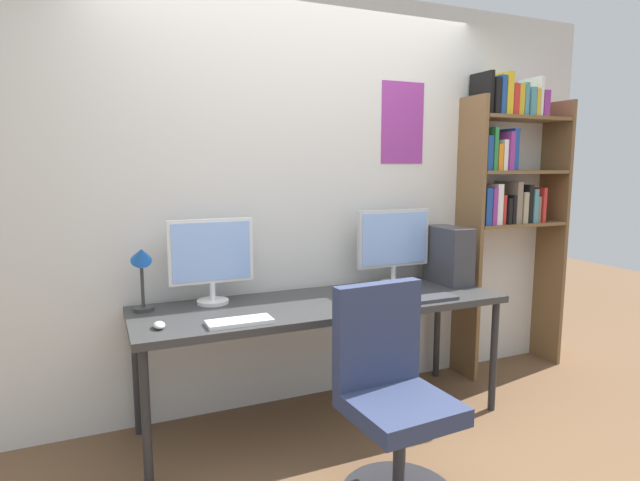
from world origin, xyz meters
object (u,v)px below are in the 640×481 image
Objects in this scene: office_chair at (392,417)px; computer_mouse at (159,325)px; pc_tower at (448,255)px; desk_lamp at (142,266)px; bookshelf at (508,182)px; keyboard_left at (240,322)px; desk at (323,310)px; monitor_right at (394,243)px; monitor_left at (211,257)px; keyboard_right at (427,299)px.

office_chair reaches higher than computer_mouse.
desk_lamp reaches higher than pc_tower.
keyboard_left is at bearing -167.76° from bookshelf.
office_chair is (-1.58, -1.03, -1.00)m from bookshelf.
bookshelf is 2.61m from computer_mouse.
monitor_right is (0.60, 0.21, 0.33)m from desk.
pc_tower is 1.92m from computer_mouse.
monitor_left is at bearing 95.17° from keyboard_left.
keyboard_right is at bearing 0.00° from keyboard_left.
monitor_left is at bearing 46.97° from computer_mouse.
bookshelf is at bearing 12.24° from keyboard_left.
computer_mouse is at bearing -133.03° from monitor_left.
pc_tower is at bearing 42.75° from office_chair.
keyboard_right reaches higher than desk.
computer_mouse is (-1.89, -0.25, -0.17)m from pc_tower.
bookshelf is at bearing 8.39° from desk.
monitor_right is 5.44× the size of computer_mouse.
keyboard_left is 1.12m from keyboard_right.
monitor_right is at bearing 162.56° from pc_tower.
monitor_right reaches higher than desk.
office_chair is 2.69× the size of keyboard_right.
bookshelf is 2.20m from monitor_left.
pc_tower is 1.56m from keyboard_left.
keyboard_right is (1.16, -0.44, -0.26)m from monitor_left.
computer_mouse reaches higher than keyboard_left.
desk_lamp is (-1.58, -0.03, -0.03)m from monitor_right.
monitor_left is 0.52m from keyboard_left.
monitor_right is 1.60m from computer_mouse.
pc_tower is at bearing 12.27° from keyboard_left.
monitor_right is 1.61× the size of keyboard_left.
pc_tower is (1.56, -0.11, -0.08)m from monitor_left.
office_chair is 1.32m from monitor_left.
keyboard_left is at bearing -157.67° from desk.
desk_lamp is at bearing 97.12° from computer_mouse.
bookshelf is 2.57m from desk_lamp.
desk_lamp is at bearing 164.86° from keyboard_right.
desk is at bearing -10.77° from desk_lamp.
pc_tower is 0.99× the size of desk_lamp.
keyboard_right is at bearing -20.87° from monitor_left.
computer_mouse is (-0.92, 0.65, 0.35)m from office_chair.
keyboard_right is at bearing -95.17° from monitor_right.
monitor_right reaches higher than office_chair.
office_chair is 1.50m from desk_lamp.
office_chair is (-0.01, -0.80, -0.29)m from desk.
bookshelf is at bearing 8.60° from computer_mouse.
office_chair is 0.86m from keyboard_left.
desk_lamp is (-1.93, 0.09, 0.06)m from pc_tower.
desk is 5.87× the size of keyboard_right.
keyboard_left reaches higher than desk.
computer_mouse is at bearing -82.88° from desk_lamp.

